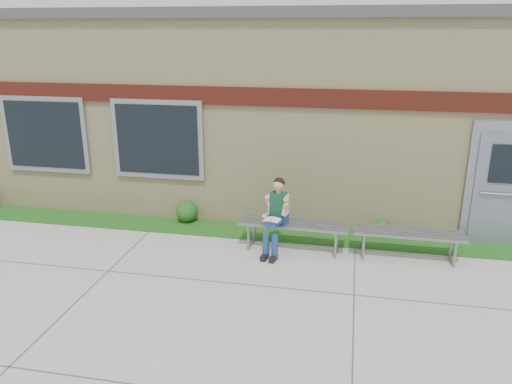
# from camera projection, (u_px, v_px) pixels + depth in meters

# --- Properties ---
(ground) EXTENTS (80.00, 80.00, 0.00)m
(ground) POSITION_uv_depth(u_px,v_px,m) (284.00, 306.00, 7.22)
(ground) COLOR #9E9E99
(ground) RESTS_ON ground
(grass_strip) EXTENTS (16.00, 0.80, 0.02)m
(grass_strip) POSITION_uv_depth(u_px,v_px,m) (303.00, 235.00, 9.64)
(grass_strip) COLOR #185516
(grass_strip) RESTS_ON ground
(school_building) EXTENTS (16.20, 6.22, 4.20)m
(school_building) POSITION_uv_depth(u_px,v_px,m) (320.00, 102.00, 12.14)
(school_building) COLOR beige
(school_building) RESTS_ON ground
(bench_left) EXTENTS (1.97, 0.61, 0.51)m
(bench_left) POSITION_uv_depth(u_px,v_px,m) (293.00, 228.00, 8.98)
(bench_left) COLOR gray
(bench_left) RESTS_ON ground
(bench_right) EXTENTS (1.88, 0.53, 0.49)m
(bench_right) POSITION_uv_depth(u_px,v_px,m) (408.00, 238.00, 8.62)
(bench_right) COLOR gray
(bench_right) RESTS_ON ground
(girl) EXTENTS (0.46, 0.79, 1.35)m
(girl) POSITION_uv_depth(u_px,v_px,m) (276.00, 214.00, 8.75)
(girl) COLOR navy
(girl) RESTS_ON ground
(shrub_mid) EXTENTS (0.43, 0.43, 0.43)m
(shrub_mid) POSITION_uv_depth(u_px,v_px,m) (187.00, 212.00, 10.25)
(shrub_mid) COLOR #185516
(shrub_mid) RESTS_ON grass_strip
(shrub_east) EXTENTS (0.31, 0.31, 0.31)m
(shrub_east) POSITION_uv_depth(u_px,v_px,m) (382.00, 228.00, 9.55)
(shrub_east) COLOR #185516
(shrub_east) RESTS_ON grass_strip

